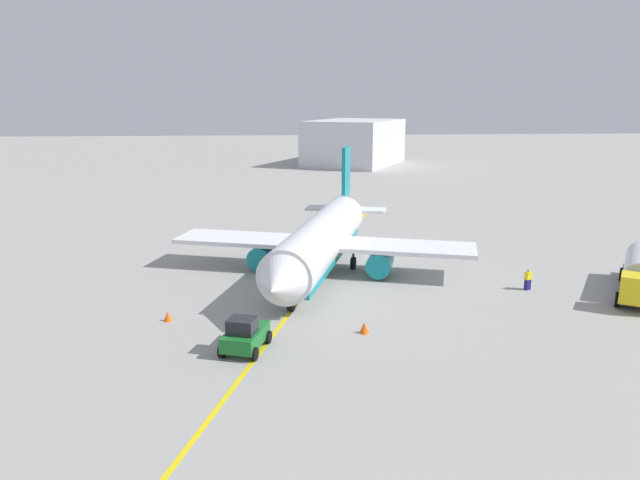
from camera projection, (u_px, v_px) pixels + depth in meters
The scene contains 9 objects.
ground_plane at pixel (320, 273), 51.92m from camera, with size 400.00×400.00×0.00m, color #9E9B96.
airplane at pixel (321, 241), 51.69m from camera, with size 29.91×26.57×9.99m.
fuel_tanker at pixel (640, 272), 46.22m from camera, with size 10.77×8.22×3.15m.
pushback_tug at pixel (245, 335), 35.83m from camera, with size 4.04×3.23×2.20m.
refueling_worker at pixel (528, 280), 47.36m from camera, with size 0.54×0.62×1.71m.
safety_cone_nose at pixel (168, 316), 40.81m from camera, with size 0.60×0.60×0.67m, color #F2590F.
safety_cone_wingtip at pixel (364, 328), 38.68m from camera, with size 0.66×0.66×0.73m, color #F2590F.
distant_hangar at pixel (355, 142), 136.22m from camera, with size 29.86×26.54×10.05m.
taxi_line_marking at pixel (320, 273), 51.92m from camera, with size 63.88×0.30×0.01m, color yellow.
Camera 1 is at (49.65, -4.16, 14.88)m, focal length 33.46 mm.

